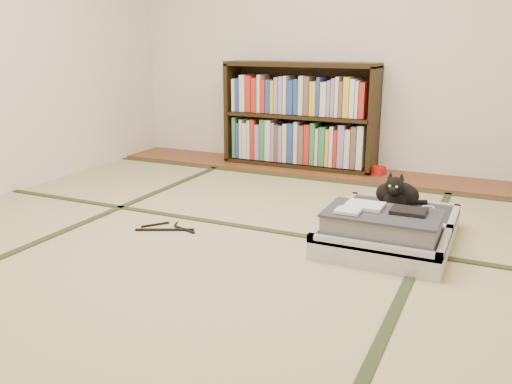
% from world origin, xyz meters
% --- Properties ---
extents(floor, '(4.50, 4.50, 0.00)m').
position_xyz_m(floor, '(0.00, 0.00, 0.00)').
color(floor, tan).
rests_on(floor, ground).
extents(wood_strip, '(4.00, 0.50, 0.02)m').
position_xyz_m(wood_strip, '(0.00, 2.00, 0.01)').
color(wood_strip, brown).
rests_on(wood_strip, ground).
extents(red_item, '(0.17, 0.14, 0.07)m').
position_xyz_m(red_item, '(0.38, 2.03, 0.06)').
color(red_item, red).
rests_on(red_item, wood_strip).
extents(tatami_borders, '(4.00, 4.50, 0.01)m').
position_xyz_m(tatami_borders, '(0.00, 0.49, 0.00)').
color(tatami_borders, '#2D381E').
rests_on(tatami_borders, ground).
extents(bookcase, '(1.36, 0.31, 0.92)m').
position_xyz_m(bookcase, '(-0.33, 2.07, 0.45)').
color(bookcase, black).
rests_on(bookcase, wood_strip).
extents(suitcase, '(0.67, 0.89, 0.26)m').
position_xyz_m(suitcase, '(0.80, 0.48, 0.09)').
color(suitcase, silver).
rests_on(suitcase, floor).
extents(cat, '(0.30, 0.30, 0.24)m').
position_xyz_m(cat, '(0.79, 0.77, 0.22)').
color(cat, black).
rests_on(cat, suitcase).
extents(cable_coil, '(0.09, 0.09, 0.02)m').
position_xyz_m(cable_coil, '(0.97, 0.81, 0.14)').
color(cable_coil, white).
rests_on(cable_coil, suitcase).
extents(hanger, '(0.36, 0.24, 0.01)m').
position_xyz_m(hanger, '(-0.46, 0.17, 0.01)').
color(hanger, black).
rests_on(hanger, floor).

